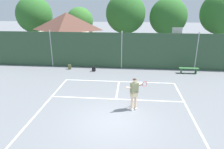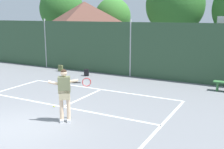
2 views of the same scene
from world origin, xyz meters
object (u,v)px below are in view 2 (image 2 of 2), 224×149
(basketball_hoop, at_px, (224,39))
(backpack_black, at_px, (86,73))
(backpack_olive, at_px, (60,68))
(tennis_ball, at_px, (54,106))
(tennis_player, at_px, (65,91))

(basketball_hoop, relative_size, backpack_black, 7.67)
(backpack_olive, bearing_deg, tennis_ball, -53.76)
(tennis_player, relative_size, backpack_olive, 4.01)
(tennis_player, xyz_separation_m, backpack_black, (-3.43, 6.55, -0.92))
(tennis_ball, bearing_deg, backpack_olive, 126.24)
(tennis_ball, distance_m, backpack_olive, 7.33)
(backpack_olive, bearing_deg, tennis_player, -50.56)
(basketball_hoop, distance_m, backpack_black, 8.10)
(tennis_player, distance_m, backpack_olive, 9.04)
(backpack_black, bearing_deg, tennis_player, -62.33)
(tennis_player, bearing_deg, backpack_black, 117.67)
(tennis_player, relative_size, backpack_black, 4.01)
(tennis_player, distance_m, tennis_ball, 2.04)
(tennis_ball, height_order, backpack_black, backpack_black)
(backpack_olive, distance_m, backpack_black, 2.31)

